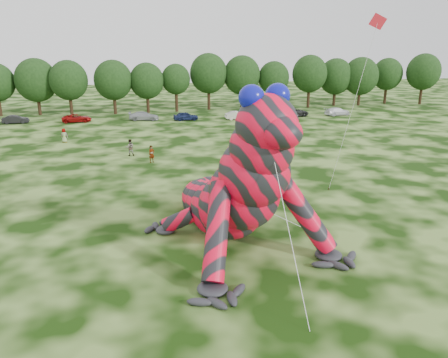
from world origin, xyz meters
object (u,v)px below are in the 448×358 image
car_2 (77,118)px  car_7 (337,111)px  tree_6 (69,88)px  tree_13 (309,81)px  spectator_2 (259,132)px  spectator_4 (64,135)px  spectator_5 (252,155)px  car_4 (186,116)px  car_1 (15,119)px  spectator_0 (152,154)px  tree_5 (37,87)px  inflatable_gecko (220,159)px  flying_kite (374,34)px  tree_9 (176,88)px  tree_10 (209,82)px  car_5 (238,115)px  tree_11 (242,82)px  tree_14 (335,82)px  car_3 (144,116)px  tree_15 (360,81)px  tree_7 (114,87)px  car_6 (293,112)px  tree_17 (423,79)px  spectator_1 (130,148)px  tree_8 (147,88)px  tree_12 (273,85)px  tree_16 (387,81)px

car_2 → car_7: size_ratio=0.96×
car_2 → tree_6: bearing=9.2°
tree_13 → spectator_2: bearing=-124.5°
spectator_4 → spectator_5: 25.32m
tree_13 → car_4: size_ratio=2.49×
car_1 → spectator_0: size_ratio=2.16×
tree_5 → spectator_0: tree_5 is taller
inflatable_gecko → flying_kite: size_ratio=1.41×
tree_5 → spectator_5: tree_5 is taller
tree_5 → car_4: tree_5 is taller
spectator_4 → car_4: bearing=-127.2°
tree_9 → car_2: (-17.06, -8.24, -3.70)m
tree_10 → tree_6: bearing=-175.7°
car_5 → spectator_2: size_ratio=2.45×
tree_11 → car_5: bearing=-107.8°
car_4 → tree_14: bearing=-72.1°
car_3 → car_4: size_ratio=1.19×
tree_6 → tree_11: size_ratio=0.94×
tree_13 → tree_15: (11.34, 0.64, -0.25)m
tree_7 → car_6: size_ratio=1.74×
tree_11 → car_2: 31.45m
tree_17 → spectator_5: (-47.50, -38.05, -4.30)m
tree_5 → spectator_1: (15.14, -33.84, -3.97)m
car_2 → spectator_4: 15.62m
tree_6 → car_6: (37.71, -9.55, -3.99)m
flying_kite → car_7: 45.41m
tree_17 → car_5: 43.61m
tree_10 → car_1: tree_10 is taller
tree_5 → tree_17: tree_17 is taller
tree_7 → tree_8: size_ratio=1.06×
tree_9 → spectator_0: tree_9 is taller
tree_10 → spectator_5: tree_10 is taller
car_5 → spectator_1: bearing=138.8°
tree_15 → car_3: (-43.86, -9.10, -4.11)m
tree_13 → tree_9: bearing=179.5°
car_1 → spectator_1: 30.64m
car_2 → spectator_0: size_ratio=2.50×
tree_12 → spectator_0: size_ratio=4.90×
tree_14 → tree_6: bearing=-177.7°
spectator_0 → car_3: bearing=59.8°
tree_16 → car_1: bearing=-172.3°
tree_5 → car_7: 52.80m
tree_9 → car_6: bearing=-28.1°
spectator_0 → spectator_4: bearing=100.1°
tree_8 → car_1: tree_8 is taller
tree_8 → car_1: bearing=-161.3°
tree_10 → car_7: 24.44m
tree_13 → car_4: (-25.78, -10.05, -4.37)m
car_3 → spectator_4: size_ratio=2.70×
car_5 → spectator_0: spectator_0 is taller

